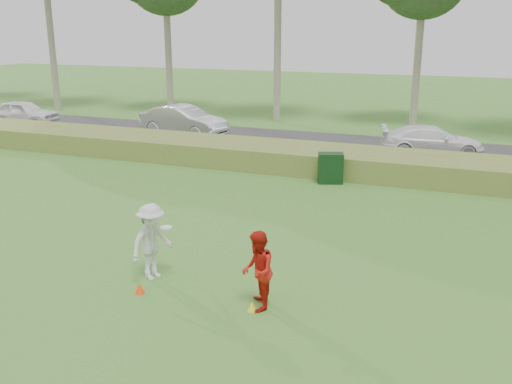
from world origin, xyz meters
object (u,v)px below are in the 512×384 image
at_px(cone_orange, 140,288).
at_px(car_right, 432,141).
at_px(car_mid, 184,121).
at_px(cone_yellow, 252,306).
at_px(utility_cabinet, 331,168).
at_px(player_white, 152,242).
at_px(player_red, 258,271).
at_px(car_left, 24,113).

xyz_separation_m(cone_orange, car_right, (4.84, 16.55, 0.59)).
distance_m(cone_orange, car_mid, 18.41).
height_order(cone_yellow, utility_cabinet, utility_cabinet).
bearing_deg(player_white, player_red, -83.05).
relative_size(player_red, cone_yellow, 8.12).
xyz_separation_m(player_red, car_left, (-20.96, 16.11, -0.09)).
bearing_deg(cone_orange, car_left, 138.04).
relative_size(cone_orange, car_right, 0.05).
bearing_deg(car_left, player_red, -134.24).
relative_size(cone_yellow, car_right, 0.05).
bearing_deg(car_right, cone_yellow, 158.97).
bearing_deg(cone_yellow, cone_orange, -176.85).
relative_size(car_mid, car_right, 1.06).
bearing_deg(car_mid, player_red, -136.86).
xyz_separation_m(cone_yellow, car_left, (-20.90, 16.27, 0.66)).
xyz_separation_m(player_white, car_right, (4.97, 15.74, -0.20)).
height_order(player_red, utility_cabinet, player_red).
bearing_deg(utility_cabinet, cone_yellow, -104.29).
bearing_deg(car_mid, car_left, 101.80).
xyz_separation_m(cone_orange, utility_cabinet, (1.70, 10.53, 0.45)).
bearing_deg(player_white, cone_orange, -153.89).
distance_m(player_red, utility_cabinet, 10.28).
bearing_deg(player_white, cone_yellow, -86.45).
bearing_deg(player_white, car_mid, 42.92).
relative_size(player_white, cone_yellow, 8.69).
bearing_deg(cone_yellow, car_mid, 122.27).
xyz_separation_m(player_red, utility_cabinet, (-1.00, 10.23, -0.28)).
distance_m(player_red, cone_orange, 2.81).
xyz_separation_m(player_white, player_red, (2.83, -0.51, -0.06)).
distance_m(car_left, car_right, 23.10).
relative_size(utility_cabinet, car_right, 0.25).
height_order(utility_cabinet, car_right, car_right).
height_order(cone_orange, car_right, car_right).
relative_size(cone_orange, car_mid, 0.05).
bearing_deg(car_right, utility_cabinet, 139.05).
relative_size(player_red, utility_cabinet, 1.49).
relative_size(player_red, cone_orange, 6.94).
xyz_separation_m(car_mid, car_right, (12.63, -0.11, -0.14)).
bearing_deg(cone_orange, car_mid, 115.07).
relative_size(player_white, car_left, 0.44).
distance_m(cone_yellow, car_left, 26.49).
distance_m(player_white, cone_orange, 1.14).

